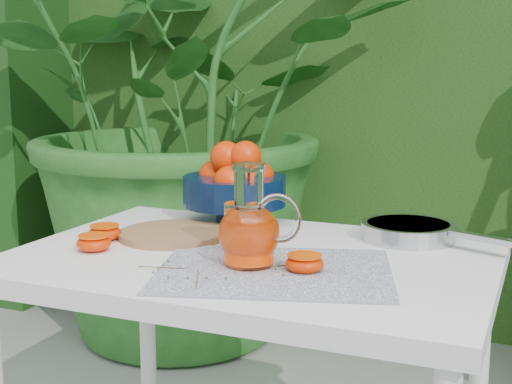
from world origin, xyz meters
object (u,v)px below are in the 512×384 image
at_px(fruit_bowl, 235,184).
at_px(saute_pan, 409,231).
at_px(white_table, 252,291).
at_px(juice_pitcher, 250,231).
at_px(cutting_board, 173,234).

height_order(fruit_bowl, saute_pan, fruit_bowl).
xyz_separation_m(white_table, saute_pan, (0.28, 0.25, 0.10)).
xyz_separation_m(fruit_bowl, saute_pan, (0.45, -0.03, -0.07)).
bearing_deg(juice_pitcher, fruit_bowl, 118.33).
bearing_deg(white_table, juice_pitcher, -69.70).
relative_size(cutting_board, juice_pitcher, 1.24).
bearing_deg(cutting_board, white_table, -15.33).
distance_m(juice_pitcher, saute_pan, 0.43).
distance_m(white_table, saute_pan, 0.39).
height_order(white_table, fruit_bowl, fruit_bowl).
relative_size(fruit_bowl, saute_pan, 0.82).
bearing_deg(fruit_bowl, white_table, -59.26).
relative_size(cutting_board, fruit_bowl, 0.79).
relative_size(white_table, juice_pitcher, 4.93).
relative_size(fruit_bowl, juice_pitcher, 1.57).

